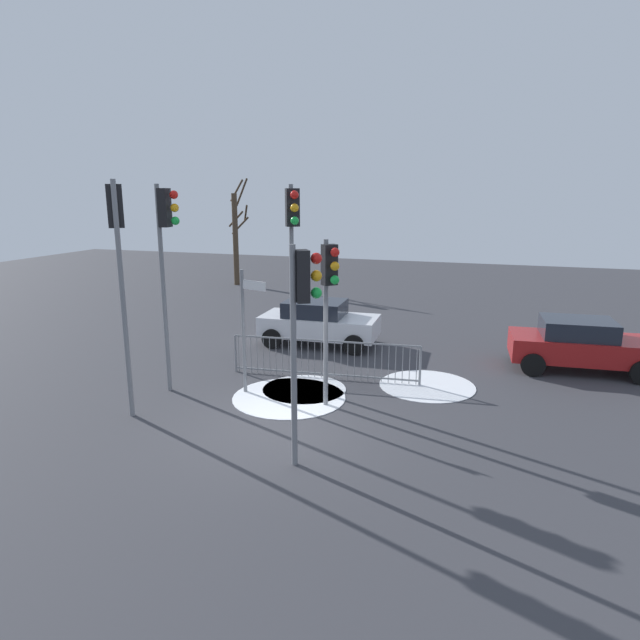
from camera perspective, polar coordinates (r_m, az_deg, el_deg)
The scene contains 14 objects.
ground_plane at distance 11.89m, azimuth -4.44°, elevation -11.19°, with size 60.00×60.00×0.00m, color #38383D.
traffic_light_rear_left at distance 12.12m, azimuth 0.95°, elevation 3.51°, with size 0.47×0.47×3.90m.
traffic_light_rear_right at distance 13.61m, azimuth -15.89°, elevation 7.76°, with size 0.57×0.35×5.11m.
traffic_light_mid_left at distance 9.42m, azimuth -1.96°, elevation 1.40°, with size 0.51×0.43×4.06m.
traffic_light_mid_right at distance 12.39m, azimuth -20.39°, elevation 7.18°, with size 0.45×0.48×5.18m.
traffic_light_foreground_right at distance 13.40m, azimuth -2.90°, elevation 8.16°, with size 0.43×0.50×5.11m.
direction_sign_post at distance 13.40m, azimuth -7.86°, elevation -0.55°, with size 0.76×0.28×3.11m.
pedestrian_guard_railing at distance 14.64m, azimuth 0.47°, elevation -4.08°, with size 5.12×0.53×1.07m.
car_white_mid at distance 17.84m, azimuth -0.17°, elevation -0.19°, with size 3.86×2.04×1.47m.
car_red_near at distance 16.90m, azimuth 25.65°, elevation -2.29°, with size 3.90×2.14×1.47m.
bare_tree_left at distance 29.82m, azimuth -8.78°, elevation 8.82°, with size 1.40×1.11×5.65m.
snow_patch_kerb at distance 14.51m, azimuth 11.17°, elevation -6.76°, with size 2.48×2.48×0.01m, color white.
snow_patch_island at distance 14.02m, azimuth -1.66°, elevation -7.24°, with size 2.14×2.14×0.01m, color white.
snow_patch_verge at distance 13.49m, azimuth -3.26°, elevation -8.08°, with size 2.78×2.78×0.01m, color white.
Camera 1 is at (4.20, -9.98, 4.91)m, focal length 30.49 mm.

